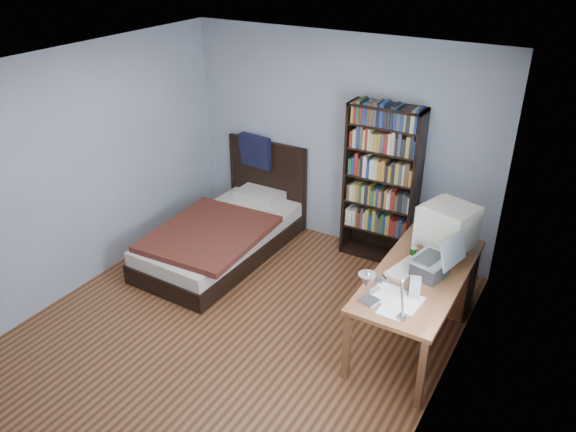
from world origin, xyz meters
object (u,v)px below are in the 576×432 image
object	(u,v)px
desk	(433,276)
laptop	(433,265)
bookshelf	(381,185)
bed	(226,232)
crt_monitor	(448,226)
soda_can	(413,253)
keyboard	(406,268)
speaker	(415,288)
desk_lamp	(373,284)

from	to	relation	value
desk	laptop	xyz separation A→B (m)	(0.10, -0.49, 0.43)
bookshelf	bed	xyz separation A→B (m)	(-1.58, -0.81, -0.66)
crt_monitor	soda_can	size ratio (longest dim) A/B	5.09
crt_monitor	laptop	size ratio (longest dim) A/B	1.22
soda_can	bed	size ratio (longest dim) A/B	0.05
desk	keyboard	size ratio (longest dim) A/B	3.78
keyboard	speaker	world-z (taller)	speaker
laptop	bed	distance (m)	2.66
desk_lamp	keyboard	size ratio (longest dim) A/B	1.40
crt_monitor	desk	bearing A→B (deg)	159.56
desk	desk_lamp	size ratio (longest dim) A/B	2.70
crt_monitor	keyboard	size ratio (longest dim) A/B	1.18
desk	keyboard	xyz separation A→B (m)	(-0.13, -0.50, 0.33)
crt_monitor	laptop	world-z (taller)	crt_monitor
desk_lamp	bookshelf	size ratio (longest dim) A/B	0.35
laptop	desk_lamp	distance (m)	1.17
bookshelf	speaker	bearing A→B (deg)	-59.23
speaker	bookshelf	size ratio (longest dim) A/B	0.10
speaker	bookshelf	world-z (taller)	bookshelf
laptop	bed	bearing A→B (deg)	170.86
speaker	bed	bearing A→B (deg)	144.76
keyboard	laptop	bearing A→B (deg)	16.06
desk_lamp	keyboard	world-z (taller)	desk_lamp
keyboard	bookshelf	size ratio (longest dim) A/B	0.25
desk_lamp	soda_can	xyz separation A→B (m)	(-0.11, 1.31, -0.46)
laptop	speaker	world-z (taller)	laptop
desk	keyboard	world-z (taller)	keyboard
crt_monitor	bed	xyz separation A→B (m)	(-2.54, -0.05, -0.76)
laptop	desk_lamp	size ratio (longest dim) A/B	0.70
crt_monitor	keyboard	world-z (taller)	crt_monitor
desk_lamp	keyboard	distance (m)	1.19
soda_can	speaker	bearing A→B (deg)	-70.11
crt_monitor	speaker	world-z (taller)	crt_monitor
keyboard	bed	world-z (taller)	bed
laptop	soda_can	xyz separation A→B (m)	(-0.24, 0.22, -0.07)
laptop	soda_can	world-z (taller)	laptop
crt_monitor	laptop	bearing A→B (deg)	-87.16
bookshelf	bed	distance (m)	1.90
laptop	desk_lamp	world-z (taller)	desk_lamp
laptop	bed	size ratio (longest dim) A/B	0.21
keyboard	bed	size ratio (longest dim) A/B	0.21
soda_can	crt_monitor	bearing A→B (deg)	48.67
bed	keyboard	bearing A→B (deg)	-10.22
desk	crt_monitor	distance (m)	0.60
soda_can	bed	distance (m)	2.39
bookshelf	desk_lamp	bearing A→B (deg)	-69.84
crt_monitor	laptop	distance (m)	0.49
desk	laptop	bearing A→B (deg)	-78.61
crt_monitor	bookshelf	size ratio (longest dim) A/B	0.30
crt_monitor	keyboard	bearing A→B (deg)	-113.21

